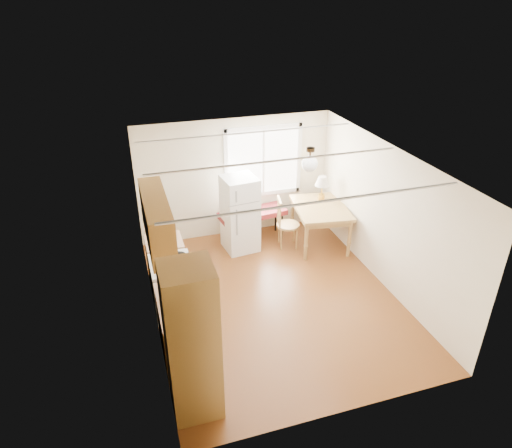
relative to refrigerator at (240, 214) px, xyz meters
name	(u,v)px	position (x,y,z in m)	size (l,w,h in m)	color
room_shell	(276,234)	(0.10, -1.80, 0.48)	(4.60, 5.60, 2.62)	#522911
kitchen_run	(176,297)	(-1.62, -2.43, 0.07)	(0.65, 3.40, 2.20)	brown
window_unit	(263,162)	(0.70, 0.68, 0.78)	(1.64, 0.05, 1.51)	white
pendant_light	(310,163)	(0.80, -1.40, 1.47)	(0.26, 0.26, 0.40)	#2F2215
refrigerator	(240,214)	(0.00, 0.00, 0.00)	(0.70, 0.70, 1.54)	white
bench	(252,214)	(0.34, 0.29, -0.20)	(1.45, 0.69, 0.64)	maroon
dining_table	(320,211)	(1.60, -0.29, -0.04)	(1.20, 1.48, 0.84)	olive
chair	(283,220)	(0.85, -0.18, -0.17)	(0.49, 0.48, 1.05)	olive
table_lamp	(322,183)	(1.75, 0.02, 0.44)	(0.29, 0.29, 0.51)	gold
coffee_maker	(176,290)	(-1.62, -2.51, 0.25)	(0.17, 0.22, 0.33)	black
kettle	(173,279)	(-1.62, -2.20, 0.23)	(0.13, 0.13, 0.25)	red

